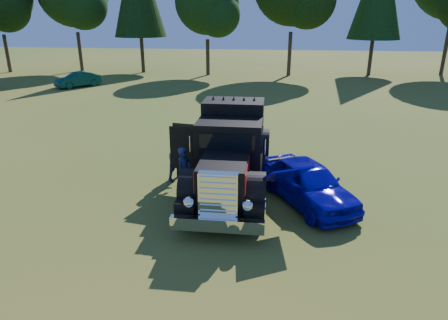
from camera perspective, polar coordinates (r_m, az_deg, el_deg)
ground at (r=12.29m, az=-5.85°, el=-7.92°), size 120.00×120.00×0.00m
diamond_t_truck at (r=13.34m, az=0.92°, el=0.51°), size 3.37×7.16×3.00m
hotrod_coupe at (r=13.02m, az=11.93°, el=-3.19°), size 3.37×4.40×1.89m
spectator_near at (r=13.24m, az=-5.68°, el=-1.74°), size 0.64×0.73×1.69m
spectator_far at (r=14.59m, az=-6.44°, el=0.86°), size 1.15×1.20×1.95m
distant_teal_car at (r=36.06m, az=-20.16°, el=10.73°), size 3.25×3.64×1.20m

